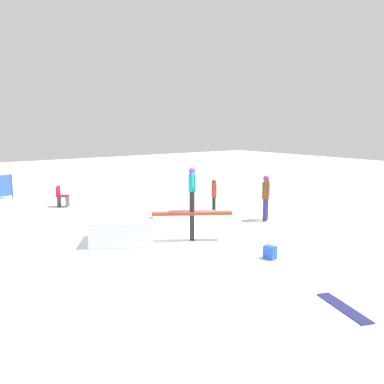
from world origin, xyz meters
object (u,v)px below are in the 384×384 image
object	(u,v)px
main_rider_on_rail	(192,190)
backpack_on_snow	(270,252)
loose_snowboard_navy	(344,308)
rail_feature	(192,216)
bystander_brown	(266,195)
bystander_red	(214,194)
folding_chair	(62,197)

from	to	relation	value
main_rider_on_rail	backpack_on_snow	size ratio (longest dim) A/B	3.90
main_rider_on_rail	loose_snowboard_navy	world-z (taller)	main_rider_on_rail
rail_feature	loose_snowboard_navy	world-z (taller)	rail_feature
main_rider_on_rail	bystander_brown	bearing A→B (deg)	41.13
main_rider_on_rail	bystander_red	bearing A→B (deg)	73.87
rail_feature	main_rider_on_rail	world-z (taller)	main_rider_on_rail
folding_chair	backpack_on_snow	size ratio (longest dim) A/B	2.59
main_rider_on_rail	bystander_red	xyz separation A→B (m)	(2.95, 2.52, -0.76)
rail_feature	bystander_red	size ratio (longest dim) A/B	1.62
bystander_red	bystander_brown	bearing A→B (deg)	58.77
folding_chair	loose_snowboard_navy	bearing A→B (deg)	-136.58
rail_feature	loose_snowboard_navy	bearing A→B (deg)	-63.24
loose_snowboard_navy	backpack_on_snow	distance (m)	3.12
bystander_brown	folding_chair	size ratio (longest dim) A/B	1.86
backpack_on_snow	folding_chair	bearing A→B (deg)	2.13
bystander_red	folding_chair	bearing A→B (deg)	-100.13
bystander_red	backpack_on_snow	size ratio (longest dim) A/B	3.93
main_rider_on_rail	bystander_brown	xyz separation A→B (m)	(3.68, 0.50, -0.59)
folding_chair	rail_feature	bearing A→B (deg)	-130.02
loose_snowboard_navy	backpack_on_snow	world-z (taller)	backpack_on_snow
loose_snowboard_navy	folding_chair	size ratio (longest dim) A/B	1.61
rail_feature	folding_chair	xyz separation A→B (m)	(-1.24, 7.38, -0.31)
main_rider_on_rail	bystander_brown	size ratio (longest dim) A/B	0.81
bystander_red	rail_feature	bearing A→B (deg)	-10.54
rail_feature	main_rider_on_rail	distance (m)	0.78
folding_chair	main_rider_on_rail	bearing A→B (deg)	-130.02
folding_chair	backpack_on_snow	world-z (taller)	folding_chair
bystander_red	backpack_on_snow	world-z (taller)	bystander_red
loose_snowboard_navy	backpack_on_snow	size ratio (longest dim) A/B	4.16
bystander_brown	loose_snowboard_navy	bearing A→B (deg)	19.56
main_rider_on_rail	folding_chair	distance (m)	7.56
rail_feature	bystander_brown	xyz separation A→B (m)	(3.68, 0.50, 0.19)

